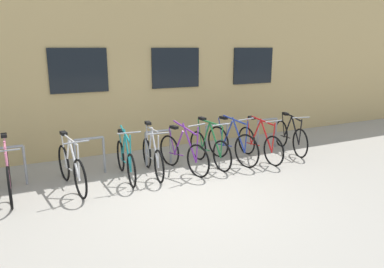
{
  "coord_description": "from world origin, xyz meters",
  "views": [
    {
      "loc": [
        -2.53,
        -5.3,
        2.56
      ],
      "look_at": [
        0.88,
        1.6,
        0.69
      ],
      "focal_mm": 33.45,
      "sensor_mm": 36.0,
      "label": 1
    }
  ],
  "objects_px": {
    "bicycle_teal": "(126,160)",
    "bicycle_red": "(259,143)",
    "bicycle_black": "(290,136)",
    "bicycle_blue": "(232,144)",
    "bicycle_pink": "(8,174)",
    "bicycle_purple": "(183,153)",
    "bicycle_green": "(209,148)",
    "bicycle_white": "(71,168)",
    "bicycle_silver": "(152,156)"
  },
  "relations": [
    {
      "from": "bicycle_teal",
      "to": "bicycle_red",
      "type": "height_order",
      "value": "bicycle_teal"
    },
    {
      "from": "bicycle_black",
      "to": "bicycle_blue",
      "type": "relative_size",
      "value": 0.98
    },
    {
      "from": "bicycle_pink",
      "to": "bicycle_purple",
      "type": "xyz_separation_m",
      "value": [
        3.31,
        -0.16,
        -0.01
      ]
    },
    {
      "from": "bicycle_pink",
      "to": "bicycle_blue",
      "type": "relative_size",
      "value": 1.05
    },
    {
      "from": "bicycle_pink",
      "to": "bicycle_green",
      "type": "distance_m",
      "value": 4.0
    },
    {
      "from": "bicycle_pink",
      "to": "bicycle_white",
      "type": "relative_size",
      "value": 1.02
    },
    {
      "from": "bicycle_green",
      "to": "bicycle_teal",
      "type": "relative_size",
      "value": 0.99
    },
    {
      "from": "bicycle_pink",
      "to": "bicycle_black",
      "type": "height_order",
      "value": "bicycle_pink"
    },
    {
      "from": "bicycle_purple",
      "to": "bicycle_teal",
      "type": "bearing_deg",
      "value": 174.37
    },
    {
      "from": "bicycle_black",
      "to": "bicycle_purple",
      "type": "relative_size",
      "value": 1.02
    },
    {
      "from": "bicycle_pink",
      "to": "bicycle_white",
      "type": "xyz_separation_m",
      "value": [
        1.04,
        -0.13,
        -0.0
      ]
    },
    {
      "from": "bicycle_pink",
      "to": "bicycle_black",
      "type": "relative_size",
      "value": 1.07
    },
    {
      "from": "bicycle_purple",
      "to": "bicycle_black",
      "type": "bearing_deg",
      "value": 2.54
    },
    {
      "from": "bicycle_silver",
      "to": "bicycle_teal",
      "type": "relative_size",
      "value": 0.97
    },
    {
      "from": "bicycle_green",
      "to": "bicycle_silver",
      "type": "bearing_deg",
      "value": 179.69
    },
    {
      "from": "bicycle_green",
      "to": "bicycle_red",
      "type": "height_order",
      "value": "bicycle_green"
    },
    {
      "from": "bicycle_purple",
      "to": "bicycle_blue",
      "type": "xyz_separation_m",
      "value": [
        1.26,
        0.07,
        0.02
      ]
    },
    {
      "from": "bicycle_purple",
      "to": "bicycle_red",
      "type": "bearing_deg",
      "value": -1.72
    },
    {
      "from": "bicycle_silver",
      "to": "bicycle_purple",
      "type": "bearing_deg",
      "value": -8.82
    },
    {
      "from": "bicycle_white",
      "to": "bicycle_red",
      "type": "relative_size",
      "value": 1.03
    },
    {
      "from": "bicycle_white",
      "to": "bicycle_purple",
      "type": "relative_size",
      "value": 1.08
    },
    {
      "from": "bicycle_green",
      "to": "bicycle_red",
      "type": "distance_m",
      "value": 1.26
    },
    {
      "from": "bicycle_white",
      "to": "bicycle_purple",
      "type": "height_order",
      "value": "bicycle_purple"
    },
    {
      "from": "bicycle_purple",
      "to": "bicycle_silver",
      "type": "bearing_deg",
      "value": 171.18
    },
    {
      "from": "bicycle_red",
      "to": "bicycle_silver",
      "type": "bearing_deg",
      "value": 176.49
    },
    {
      "from": "bicycle_red",
      "to": "bicycle_blue",
      "type": "xyz_separation_m",
      "value": [
        -0.68,
        0.13,
        0.03
      ]
    },
    {
      "from": "bicycle_silver",
      "to": "bicycle_white",
      "type": "bearing_deg",
      "value": -177.69
    },
    {
      "from": "bicycle_black",
      "to": "bicycle_pink",
      "type": "bearing_deg",
      "value": 179.76
    },
    {
      "from": "bicycle_silver",
      "to": "bicycle_red",
      "type": "relative_size",
      "value": 0.95
    },
    {
      "from": "bicycle_teal",
      "to": "bicycle_blue",
      "type": "distance_m",
      "value": 2.47
    },
    {
      "from": "bicycle_red",
      "to": "bicycle_purple",
      "type": "relative_size",
      "value": 1.05
    },
    {
      "from": "bicycle_pink",
      "to": "bicycle_purple",
      "type": "height_order",
      "value": "bicycle_purple"
    },
    {
      "from": "bicycle_silver",
      "to": "bicycle_blue",
      "type": "height_order",
      "value": "bicycle_blue"
    },
    {
      "from": "bicycle_black",
      "to": "bicycle_red",
      "type": "xyz_separation_m",
      "value": [
        -1.09,
        -0.19,
        -0.0
      ]
    },
    {
      "from": "bicycle_silver",
      "to": "bicycle_teal",
      "type": "distance_m",
      "value": 0.56
    },
    {
      "from": "bicycle_black",
      "to": "bicycle_red",
      "type": "distance_m",
      "value": 1.11
    },
    {
      "from": "bicycle_pink",
      "to": "bicycle_silver",
      "type": "height_order",
      "value": "bicycle_pink"
    },
    {
      "from": "bicycle_pink",
      "to": "bicycle_black",
      "type": "xyz_separation_m",
      "value": [
        6.34,
        -0.03,
        -0.01
      ]
    },
    {
      "from": "bicycle_green",
      "to": "bicycle_white",
      "type": "relative_size",
      "value": 0.94
    },
    {
      "from": "bicycle_white",
      "to": "bicycle_blue",
      "type": "bearing_deg",
      "value": 0.57
    },
    {
      "from": "bicycle_black",
      "to": "bicycle_silver",
      "type": "xyz_separation_m",
      "value": [
        -3.68,
        -0.03,
        -0.01
      ]
    },
    {
      "from": "bicycle_green",
      "to": "bicycle_blue",
      "type": "bearing_deg",
      "value": -2.32
    },
    {
      "from": "bicycle_blue",
      "to": "bicycle_silver",
      "type": "bearing_deg",
      "value": 179.09
    },
    {
      "from": "bicycle_teal",
      "to": "bicycle_red",
      "type": "distance_m",
      "value": 3.16
    },
    {
      "from": "bicycle_black",
      "to": "bicycle_white",
      "type": "distance_m",
      "value": 5.3
    },
    {
      "from": "bicycle_red",
      "to": "bicycle_black",
      "type": "bearing_deg",
      "value": 9.98
    },
    {
      "from": "bicycle_teal",
      "to": "bicycle_blue",
      "type": "height_order",
      "value": "bicycle_blue"
    },
    {
      "from": "bicycle_white",
      "to": "bicycle_silver",
      "type": "xyz_separation_m",
      "value": [
        1.62,
        0.07,
        -0.02
      ]
    },
    {
      "from": "bicycle_teal",
      "to": "bicycle_red",
      "type": "bearing_deg",
      "value": -3.23
    },
    {
      "from": "bicycle_green",
      "to": "bicycle_teal",
      "type": "xyz_separation_m",
      "value": [
        -1.9,
        0.03,
        -0.01
      ]
    }
  ]
}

